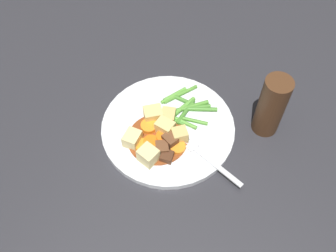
# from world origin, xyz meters

# --- Properties ---
(ground_plane) EXTENTS (3.00, 3.00, 0.00)m
(ground_plane) POSITION_xyz_m (0.00, 0.00, 0.00)
(ground_plane) COLOR #2D2D33
(dinner_plate) EXTENTS (0.27, 0.27, 0.01)m
(dinner_plate) POSITION_xyz_m (0.00, 0.00, 0.01)
(dinner_plate) COLOR white
(dinner_plate) RESTS_ON ground_plane
(stew_sauce) EXTENTS (0.12, 0.12, 0.00)m
(stew_sauce) POSITION_xyz_m (0.04, -0.01, 0.01)
(stew_sauce) COLOR brown
(stew_sauce) RESTS_ON dinner_plate
(carrot_slice_0) EXTENTS (0.03, 0.03, 0.01)m
(carrot_slice_0) POSITION_xyz_m (0.04, 0.04, 0.02)
(carrot_slice_0) COLOR orange
(carrot_slice_0) RESTS_ON dinner_plate
(carrot_slice_1) EXTENTS (0.04, 0.04, 0.01)m
(carrot_slice_1) POSITION_xyz_m (0.05, -0.01, 0.02)
(carrot_slice_1) COLOR orange
(carrot_slice_1) RESTS_ON dinner_plate
(carrot_slice_2) EXTENTS (0.04, 0.04, 0.01)m
(carrot_slice_2) POSITION_xyz_m (0.02, -0.03, 0.02)
(carrot_slice_2) COLOR orange
(carrot_slice_2) RESTS_ON dinner_plate
(carrot_slice_3) EXTENTS (0.04, 0.04, 0.01)m
(carrot_slice_3) POSITION_xyz_m (0.07, -0.03, 0.02)
(carrot_slice_3) COLOR orange
(carrot_slice_3) RESTS_ON dinner_plate
(carrot_slice_4) EXTENTS (0.03, 0.03, 0.01)m
(carrot_slice_4) POSITION_xyz_m (0.03, 0.01, 0.02)
(carrot_slice_4) COLOR orange
(carrot_slice_4) RESTS_ON dinner_plate
(potato_chunk_0) EXTENTS (0.04, 0.04, 0.02)m
(potato_chunk_0) POSITION_xyz_m (-0.01, -0.01, 0.03)
(potato_chunk_0) COLOR #DBBC6B
(potato_chunk_0) RESTS_ON dinner_plate
(potato_chunk_1) EXTENTS (0.05, 0.05, 0.03)m
(potato_chunk_1) POSITION_xyz_m (-0.01, -0.04, 0.03)
(potato_chunk_1) COLOR #E5CC7A
(potato_chunk_1) RESTS_ON dinner_plate
(potato_chunk_2) EXTENTS (0.03, 0.04, 0.03)m
(potato_chunk_2) POSITION_xyz_m (0.01, 0.00, 0.03)
(potato_chunk_2) COLOR #E5CC7A
(potato_chunk_2) RESTS_ON dinner_plate
(potato_chunk_3) EXTENTS (0.04, 0.04, 0.03)m
(potato_chunk_3) POSITION_xyz_m (0.09, -0.00, 0.03)
(potato_chunk_3) COLOR #EAD68C
(potato_chunk_3) RESTS_ON dinner_plate
(potato_chunk_4) EXTENTS (0.04, 0.03, 0.03)m
(potato_chunk_4) POSITION_xyz_m (0.07, -0.05, 0.03)
(potato_chunk_4) COLOR #EAD68C
(potato_chunk_4) RESTS_ON dinner_plate
(potato_chunk_5) EXTENTS (0.04, 0.04, 0.03)m
(potato_chunk_5) POSITION_xyz_m (0.02, 0.03, 0.03)
(potato_chunk_5) COLOR #DBBC6B
(potato_chunk_5) RESTS_ON dinner_plate
(meat_chunk_0) EXTENTS (0.04, 0.03, 0.02)m
(meat_chunk_0) POSITION_xyz_m (0.06, 0.01, 0.02)
(meat_chunk_0) COLOR brown
(meat_chunk_0) RESTS_ON dinner_plate
(meat_chunk_1) EXTENTS (0.03, 0.03, 0.02)m
(meat_chunk_1) POSITION_xyz_m (0.07, 0.03, 0.02)
(meat_chunk_1) COLOR #4C2B19
(meat_chunk_1) RESTS_ON dinner_plate
(meat_chunk_2) EXTENTS (0.03, 0.04, 0.02)m
(meat_chunk_2) POSITION_xyz_m (0.04, 0.02, 0.03)
(meat_chunk_2) COLOR brown
(meat_chunk_2) RESTS_ON dinner_plate
(green_bean_0) EXTENTS (0.04, 0.05, 0.01)m
(green_bean_0) POSITION_xyz_m (-0.07, 0.04, 0.02)
(green_bean_0) COLOR #4C8E33
(green_bean_0) RESTS_ON dinner_plate
(green_bean_1) EXTENTS (0.02, 0.05, 0.01)m
(green_bean_1) POSITION_xyz_m (-0.03, 0.05, 0.02)
(green_bean_1) COLOR #599E38
(green_bean_1) RESTS_ON dinner_plate
(green_bean_2) EXTENTS (0.01, 0.08, 0.01)m
(green_bean_2) POSITION_xyz_m (-0.02, -0.01, 0.02)
(green_bean_2) COLOR #4C8E33
(green_bean_2) RESTS_ON dinner_plate
(green_bean_3) EXTENTS (0.07, 0.07, 0.01)m
(green_bean_3) POSITION_xyz_m (-0.06, 0.02, 0.02)
(green_bean_3) COLOR #599E38
(green_bean_3) RESTS_ON dinner_plate
(green_bean_4) EXTENTS (0.03, 0.06, 0.01)m
(green_bean_4) POSITION_xyz_m (-0.07, 0.05, 0.02)
(green_bean_4) COLOR #4C8E33
(green_bean_4) RESTS_ON dinner_plate
(green_bean_5) EXTENTS (0.01, 0.05, 0.01)m
(green_bean_5) POSITION_xyz_m (-0.07, 0.01, 0.02)
(green_bean_5) COLOR #4C8E33
(green_bean_5) RESTS_ON dinner_plate
(green_bean_6) EXTENTS (0.08, 0.05, 0.01)m
(green_bean_6) POSITION_xyz_m (-0.08, -0.01, 0.02)
(green_bean_6) COLOR #599E38
(green_bean_6) RESTS_ON dinner_plate
(green_bean_7) EXTENTS (0.05, 0.03, 0.01)m
(green_bean_7) POSITION_xyz_m (-0.08, -0.02, 0.02)
(green_bean_7) COLOR #66AD42
(green_bean_7) RESTS_ON dinner_plate
(green_bean_8) EXTENTS (0.01, 0.08, 0.01)m
(green_bean_8) POSITION_xyz_m (-0.02, 0.01, 0.02)
(green_bean_8) COLOR #66AD42
(green_bean_8) RESTS_ON dinner_plate
(green_bean_9) EXTENTS (0.06, 0.03, 0.01)m
(green_bean_9) POSITION_xyz_m (-0.06, 0.01, 0.02)
(green_bean_9) COLOR #66AD42
(green_bean_9) RESTS_ON dinner_plate
(green_bean_10) EXTENTS (0.06, 0.05, 0.01)m
(green_bean_10) POSITION_xyz_m (-0.08, -0.02, 0.02)
(green_bean_10) COLOR #66AD42
(green_bean_10) RESTS_ON dinner_plate
(green_bean_11) EXTENTS (0.07, 0.02, 0.01)m
(green_bean_11) POSITION_xyz_m (-0.05, 0.02, 0.02)
(green_bean_11) COLOR #4C8E33
(green_bean_11) RESTS_ON dinner_plate
(fork) EXTENTS (0.07, 0.17, 0.00)m
(fork) POSITION_xyz_m (0.03, 0.09, 0.01)
(fork) COLOR silver
(fork) RESTS_ON dinner_plate
(pepper_mill) EXTENTS (0.05, 0.05, 0.14)m
(pepper_mill) POSITION_xyz_m (-0.09, 0.18, 0.07)
(pepper_mill) COLOR #4C2D19
(pepper_mill) RESTS_ON ground_plane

